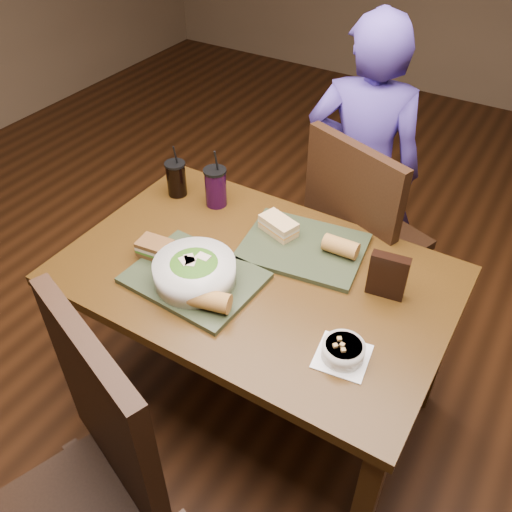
% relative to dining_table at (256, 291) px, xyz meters
% --- Properties ---
extents(ground, '(6.00, 6.00, 0.00)m').
position_rel_dining_table_xyz_m(ground, '(0.00, 0.00, -0.66)').
color(ground, '#381C0B').
rests_on(ground, ground).
extents(dining_table, '(1.30, 0.85, 0.75)m').
position_rel_dining_table_xyz_m(dining_table, '(0.00, 0.00, 0.00)').
color(dining_table, '#40280C').
rests_on(dining_table, ground).
extents(chair_near, '(0.61, 0.62, 1.11)m').
position_rel_dining_table_xyz_m(chair_near, '(-0.01, -0.82, -0.05)').
color(chair_near, black).
rests_on(chair_near, ground).
extents(chair_far, '(0.58, 0.60, 1.05)m').
position_rel_dining_table_xyz_m(chair_far, '(0.14, 0.58, -0.08)').
color(chair_far, black).
rests_on(chair_far, ground).
extents(diner, '(0.58, 0.45, 1.41)m').
position_rel_dining_table_xyz_m(diner, '(0.03, 0.86, 0.04)').
color(diner, '#4B3799').
rests_on(diner, ground).
extents(tray_near, '(0.44, 0.34, 0.02)m').
position_rel_dining_table_xyz_m(tray_near, '(-0.15, -0.14, 0.10)').
color(tray_near, '#28301C').
rests_on(tray_near, dining_table).
extents(tray_far, '(0.46, 0.38, 0.02)m').
position_rel_dining_table_xyz_m(tray_far, '(0.08, 0.19, 0.10)').
color(tray_far, '#28301C').
rests_on(tray_far, dining_table).
extents(salad_bowl, '(0.27, 0.27, 0.09)m').
position_rel_dining_table_xyz_m(salad_bowl, '(-0.14, -0.16, 0.15)').
color(salad_bowl, silver).
rests_on(salad_bowl, tray_near).
extents(soup_bowl, '(0.17, 0.17, 0.06)m').
position_rel_dining_table_xyz_m(soup_bowl, '(0.40, -0.18, 0.12)').
color(soup_bowl, white).
rests_on(soup_bowl, dining_table).
extents(sandwich_near, '(0.12, 0.09, 0.05)m').
position_rel_dining_table_xyz_m(sandwich_near, '(-0.33, -0.12, 0.14)').
color(sandwich_near, '#593819').
rests_on(sandwich_near, tray_near).
extents(sandwich_far, '(0.16, 0.12, 0.06)m').
position_rel_dining_table_xyz_m(sandwich_far, '(-0.03, 0.21, 0.14)').
color(sandwich_far, tan).
rests_on(sandwich_far, tray_far).
extents(baguette_near, '(0.14, 0.09, 0.06)m').
position_rel_dining_table_xyz_m(baguette_near, '(-0.02, -0.23, 0.14)').
color(baguette_near, '#AD7533').
rests_on(baguette_near, tray_near).
extents(baguette_far, '(0.12, 0.07, 0.06)m').
position_rel_dining_table_xyz_m(baguette_far, '(0.21, 0.22, 0.14)').
color(baguette_far, '#AD7533').
rests_on(baguette_far, tray_far).
extents(cup_cola, '(0.08, 0.08, 0.22)m').
position_rel_dining_table_xyz_m(cup_cola, '(-0.52, 0.24, 0.16)').
color(cup_cola, black).
rests_on(cup_cola, dining_table).
extents(cup_berry, '(0.09, 0.09, 0.24)m').
position_rel_dining_table_xyz_m(cup_berry, '(-0.34, 0.26, 0.17)').
color(cup_berry, black).
rests_on(cup_berry, dining_table).
extents(chip_bag, '(0.12, 0.05, 0.16)m').
position_rel_dining_table_xyz_m(chip_bag, '(0.41, 0.12, 0.17)').
color(chip_bag, black).
rests_on(chip_bag, dining_table).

